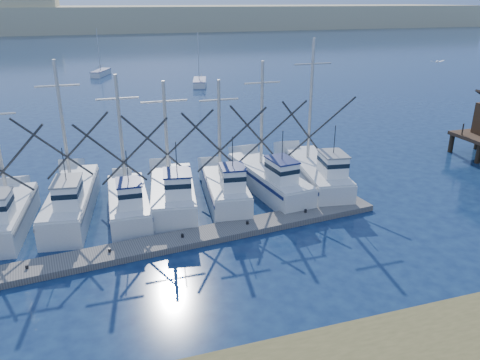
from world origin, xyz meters
name	(u,v)px	position (x,y,z in m)	size (l,w,h in m)	color
ground	(356,274)	(0.00, 0.00, 0.00)	(500.00, 500.00, 0.00)	#0D1B3C
floating_dock	(165,244)	(-8.55, 5.71, 0.18)	(27.10, 1.81, 0.36)	slate
dune_ridge	(108,18)	(0.00, 210.00, 5.00)	(360.00, 60.00, 10.00)	tan
trawler_fleet	(164,195)	(-7.74, 10.71, 0.99)	(27.57, 9.62, 10.31)	silver
sailboat_near	(200,83)	(5.22, 55.59, 0.49)	(3.36, 6.23, 8.10)	silver
sailboat_far	(101,73)	(-9.21, 71.16, 0.49)	(3.88, 6.30, 8.10)	silver
flying_gull	(437,62)	(12.36, 10.98, 8.61)	(1.13, 0.21, 0.21)	white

